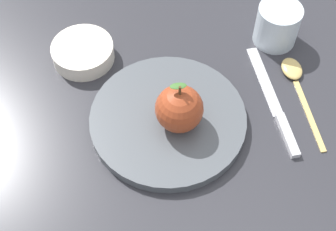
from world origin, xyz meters
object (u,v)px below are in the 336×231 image
apple (179,109)px  cup (278,23)px  dinner_plate (168,119)px  spoon (296,79)px  side_bowl (83,51)px  knife (276,108)px

apple → cup: size_ratio=1.18×
dinner_plate → cup: cup is taller
dinner_plate → spoon: (-0.01, -0.23, -0.01)m
dinner_plate → side_bowl: (0.18, 0.08, 0.01)m
side_bowl → cup: cup is taller
cup → spoon: cup is taller
apple → knife: (-0.03, -0.16, -0.05)m
knife → spoon: (0.04, -0.06, 0.00)m
dinner_plate → side_bowl: 0.20m
dinner_plate → cup: size_ratio=3.25×
spoon → dinner_plate: bearing=87.2°
apple → cup: bearing=-66.4°
side_bowl → cup: size_ratio=1.40×
apple → dinner_plate: bearing=32.3°
apple → knife: bearing=-101.3°
dinner_plate → spoon: bearing=-92.8°
side_bowl → cup: bearing=-106.5°
apple → cup: 0.26m
cup → apple: bearing=113.6°
apple → knife: 0.17m
dinner_plate → cup: bearing=-70.8°
apple → spoon: bearing=-88.6°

